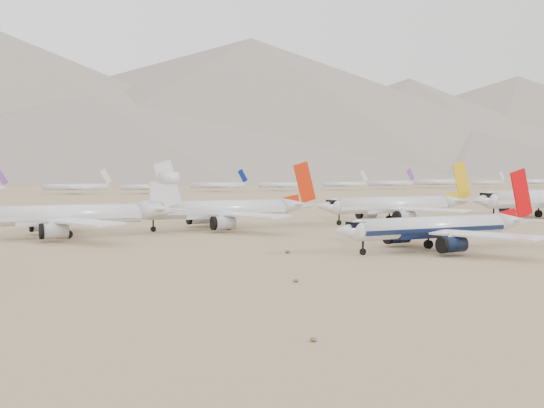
# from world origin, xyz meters

# --- Properties ---
(ground) EXTENTS (7000.00, 7000.00, 0.00)m
(ground) POSITION_xyz_m (0.00, 0.00, 0.00)
(ground) COLOR #997A59
(ground) RESTS_ON ground
(main_airliner) EXTENTS (44.96, 43.92, 15.87)m
(main_airliner) POSITION_xyz_m (-1.33, 6.20, 4.36)
(main_airliner) COLOR silver
(main_airliner) RESTS_ON ground
(row2_gold_tail) EXTENTS (50.66, 49.54, 18.04)m
(row2_gold_tail) POSITION_xyz_m (31.17, 64.08, 5.04)
(row2_gold_tail) COLOR silver
(row2_gold_tail) RESTS_ON ground
(row2_orange_tail) EXTENTS (49.75, 48.67, 17.75)m
(row2_orange_tail) POSITION_xyz_m (-21.36, 67.07, 4.98)
(row2_orange_tail) COLOR silver
(row2_orange_tail) RESTS_ON ground
(row2_white_trijet) EXTENTS (50.42, 49.27, 17.87)m
(row2_white_trijet) POSITION_xyz_m (-61.32, 63.02, 5.17)
(row2_white_trijet) COLOR silver
(row2_white_trijet) RESTS_ON ground
(distant_storage_row) EXTENTS (672.57, 63.66, 15.89)m
(distant_storage_row) POSITION_xyz_m (74.81, 329.21, 4.37)
(distant_storage_row) COLOR silver
(distant_storage_row) RESTS_ON ground
(mountain_range) EXTENTS (7354.00, 3024.00, 470.00)m
(mountain_range) POSITION_xyz_m (70.18, 1648.01, 190.32)
(mountain_range) COLOR slate
(mountain_range) RESTS_ON ground
(foothills) EXTENTS (4637.50, 1395.00, 155.00)m
(foothills) POSITION_xyz_m (526.68, 1100.00, 67.15)
(foothills) COLOR slate
(foothills) RESTS_ON ground
(desert_scrub) EXTENTS (206.06, 121.67, 0.63)m
(desert_scrub) POSITION_xyz_m (-30.36, -24.48, 0.29)
(desert_scrub) COLOR brown
(desert_scrub) RESTS_ON ground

